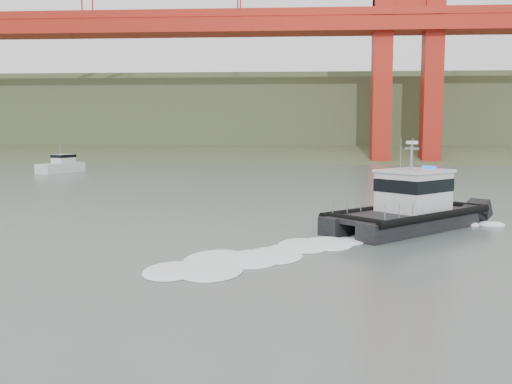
% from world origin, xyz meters
% --- Properties ---
extents(ground, '(400.00, 400.00, 0.00)m').
position_xyz_m(ground, '(0.00, 0.00, 0.00)').
color(ground, '#576760').
rests_on(ground, ground).
extents(headlands, '(500.00, 105.36, 27.12)m').
position_xyz_m(headlands, '(0.00, 125.50, 7.05)').
color(headlands, '#43512E').
rests_on(headlands, ground).
extents(patrol_boat, '(9.95, 9.65, 4.94)m').
position_xyz_m(patrol_boat, '(10.05, 11.97, 1.24)').
color(patrol_boat, black).
rests_on(patrol_boat, ground).
extents(motorboat, '(4.48, 6.97, 3.64)m').
position_xyz_m(motorboat, '(-25.84, 52.06, 0.91)').
color(motorboat, silver).
rests_on(motorboat, ground).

